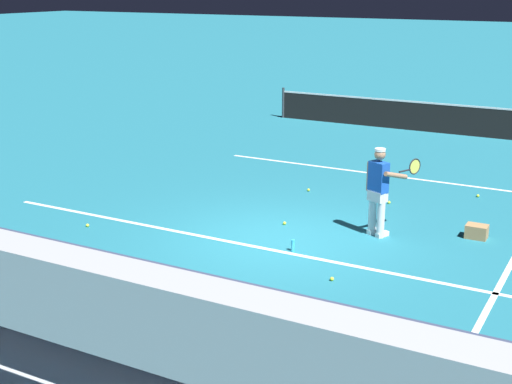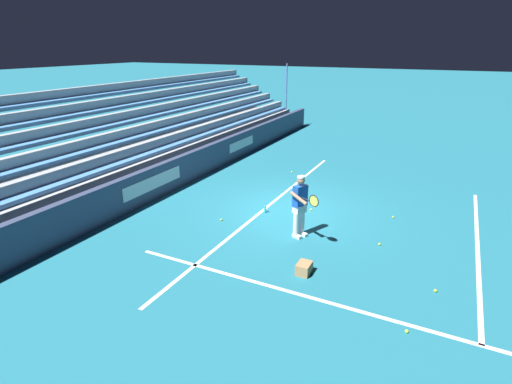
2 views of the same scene
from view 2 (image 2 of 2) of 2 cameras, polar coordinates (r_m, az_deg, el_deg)
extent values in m
plane|color=#1E6B7F|center=(12.71, 3.81, -2.39)|extent=(160.00, 160.00, 0.00)
cube|color=white|center=(12.90, 1.77, -2.00)|extent=(12.00, 0.10, 0.01)
cube|color=white|center=(8.34, 18.88, -16.96)|extent=(0.10, 12.00, 0.01)
cube|color=white|center=(11.94, 29.07, -6.67)|extent=(8.22, 0.10, 0.01)
cube|color=#384260|center=(14.59, -11.76, 2.55)|extent=(26.38, 0.24, 1.10)
cube|color=silver|center=(13.63, -14.42, 1.30)|extent=(2.80, 0.01, 0.44)
cube|color=silver|center=(18.46, -2.06, 6.88)|extent=(2.20, 0.01, 0.40)
cube|color=#9EA3A8|center=(16.29, -19.02, 3.72)|extent=(25.06, 4.00, 1.10)
cube|color=#4C89CC|center=(15.05, -14.95, 5.33)|extent=(24.56, 0.40, 0.12)
cube|color=#9EA3A8|center=(15.19, -15.80, 5.96)|extent=(25.06, 0.24, 0.45)
cube|color=#4C89CC|center=(15.48, -17.36, 7.22)|extent=(24.56, 0.40, 0.12)
cube|color=#9EA3A8|center=(15.64, -18.17, 7.80)|extent=(25.06, 0.24, 0.45)
cube|color=#4C89CC|center=(15.94, -19.65, 8.99)|extent=(24.56, 0.40, 0.12)
cube|color=#9EA3A8|center=(16.12, -20.42, 9.53)|extent=(25.06, 0.24, 0.45)
cube|color=#4C89CC|center=(16.45, -21.83, 10.64)|extent=(24.56, 0.40, 0.12)
cube|color=#9EA3A8|center=(16.64, -22.55, 11.15)|extent=(25.06, 0.24, 0.45)
cube|color=#4C89CC|center=(16.99, -23.89, 12.17)|extent=(24.56, 0.40, 0.12)
cube|color=#9EA3A8|center=(17.19, -24.58, 12.64)|extent=(25.06, 0.24, 0.45)
cylinder|color=#4C70B2|center=(25.03, 4.34, 13.48)|extent=(0.08, 0.08, 3.85)
cylinder|color=silver|center=(10.89, 6.56, -4.00)|extent=(0.15, 0.15, 0.88)
cylinder|color=silver|center=(10.75, 5.73, -4.31)|extent=(0.15, 0.15, 0.88)
cube|color=white|center=(11.03, 6.70, -5.97)|extent=(0.22, 0.30, 0.09)
cube|color=white|center=(10.88, 5.88, -6.30)|extent=(0.22, 0.30, 0.09)
cube|color=silver|center=(10.68, 6.22, -2.40)|extent=(0.40, 0.34, 0.20)
cube|color=#194CB2|center=(10.54, 6.29, -0.54)|extent=(0.41, 0.34, 0.58)
sphere|color=#A37556|center=(10.39, 6.42, 1.66)|extent=(0.21, 0.21, 0.21)
cylinder|color=white|center=(10.36, 6.44, 2.13)|extent=(0.20, 0.20, 0.05)
cylinder|color=#A37556|center=(10.72, 7.21, -0.45)|extent=(0.09, 0.09, 0.56)
cylinder|color=#A37556|center=(10.23, 6.12, -0.90)|extent=(0.32, 0.57, 0.24)
cylinder|color=black|center=(10.06, 7.09, -1.02)|extent=(0.15, 0.29, 0.03)
torus|color=black|center=(9.86, 8.27, -1.26)|extent=(0.15, 0.30, 0.31)
cylinder|color=#D6D14C|center=(9.86, 8.27, -1.26)|extent=(0.12, 0.25, 0.27)
cube|color=#A87F51|center=(9.29, 6.87, -10.77)|extent=(0.40, 0.30, 0.26)
sphere|color=#CCE533|center=(10.93, 17.23, -7.14)|extent=(0.07, 0.07, 0.07)
sphere|color=#CCE533|center=(11.87, -4.99, -3.98)|extent=(0.07, 0.07, 0.07)
sphere|color=#CCE533|center=(12.64, 7.88, -2.53)|extent=(0.07, 0.07, 0.07)
sphere|color=#CCE533|center=(16.27, 5.16, 2.85)|extent=(0.07, 0.07, 0.07)
sphere|color=#CCE533|center=(9.45, 24.24, -12.74)|extent=(0.07, 0.07, 0.07)
sphere|color=#CCE533|center=(8.12, 20.73, -18.11)|extent=(0.07, 0.07, 0.07)
sphere|color=#CCE533|center=(12.69, 19.00, -3.41)|extent=(0.07, 0.07, 0.07)
cylinder|color=#33B2E5|center=(12.36, 1.28, -2.48)|extent=(0.07, 0.07, 0.22)
camera|label=1|loc=(16.56, -47.02, 13.42)|focal=50.00mm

